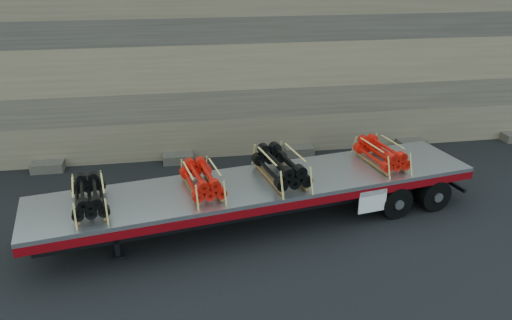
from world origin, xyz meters
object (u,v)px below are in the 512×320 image
Objects in this scene: trailer at (261,202)px; bundle_midfront at (202,180)px; bundle_front at (89,197)px; bundle_midrear at (281,167)px; bundle_rear at (381,154)px.

bundle_midfront is at bearing 180.00° from trailer.
trailer is 7.30× the size of bundle_front.
bundle_front is (-4.91, -0.85, 1.02)m from trailer.
bundle_midrear reaches higher than bundle_front.
bundle_front is 0.98× the size of bundle_midfront.
trailer is 6.14× the size of bundle_midrear.
trailer is at bearing 180.00° from bundle_midrear.
bundle_midfront is (3.10, 0.54, 0.01)m from bundle_front.
bundle_midfront is 0.99× the size of bundle_rear.
bundle_rear is at bearing 0.00° from bundle_front.
bundle_midrear is 3.57m from bundle_rear.
bundle_midfront is at bearing 0.00° from bundle_front.
bundle_midrear is (5.55, 0.96, 0.06)m from bundle_front.
bundle_midrear reaches higher than bundle_midfront.
bundle_midfront reaches higher than bundle_front.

